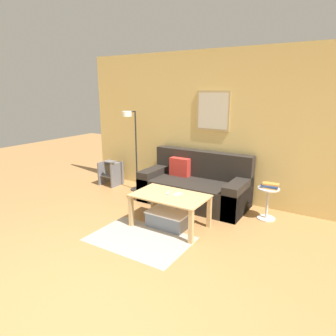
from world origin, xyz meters
name	(u,v)px	position (x,y,z in m)	size (l,w,h in m)	color
ground_plane	(77,309)	(0.00, 0.00, 0.00)	(16.00, 16.00, 0.00)	#A87542
wall_back	(222,127)	(0.00, 3.32, 1.28)	(5.60, 0.09, 2.55)	#D6B76B
area_rug	(140,239)	(-0.29, 1.33, 0.00)	(1.31, 0.89, 0.01)	#A39989
couch	(195,186)	(-0.28, 2.88, 0.29)	(1.80, 0.85, 0.87)	#28231E
coffee_table	(170,200)	(-0.16, 1.87, 0.39)	(1.04, 0.63, 0.48)	tan
storage_bin	(168,219)	(-0.18, 1.86, 0.11)	(0.59, 0.38, 0.23)	slate
floor_lamp	(132,143)	(-1.54, 2.79, 0.94)	(0.26, 0.45, 1.53)	black
side_table	(268,200)	(0.95, 2.86, 0.29)	(0.32, 0.32, 0.49)	silver
book_stack	(270,186)	(0.97, 2.87, 0.53)	(0.25, 0.17, 0.08)	#D18438
remote_control	(168,193)	(-0.20, 1.90, 0.49)	(0.04, 0.15, 0.02)	#99999E
cell_phone	(178,194)	(-0.08, 1.95, 0.48)	(0.07, 0.14, 0.01)	silver
step_stool	(111,173)	(-2.20, 2.89, 0.25)	(0.37, 0.38, 0.47)	slate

